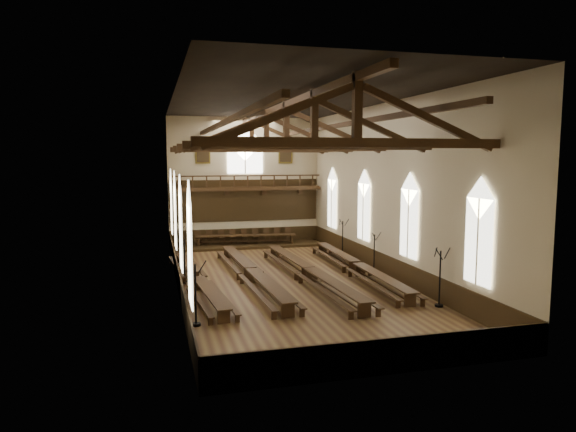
# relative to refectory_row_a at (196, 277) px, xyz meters

# --- Properties ---
(ground) EXTENTS (26.00, 26.00, 0.00)m
(ground) POSITION_rel_refectory_row_a_xyz_m (5.00, 0.07, -0.50)
(ground) COLOR brown
(ground) RESTS_ON ground
(room_walls) EXTENTS (26.00, 26.00, 26.00)m
(room_walls) POSITION_rel_refectory_row_a_xyz_m (5.00, 0.07, 5.96)
(room_walls) COLOR #C5B795
(room_walls) RESTS_ON ground
(wainscot_band) EXTENTS (12.00, 26.00, 1.20)m
(wainscot_band) POSITION_rel_refectory_row_a_xyz_m (5.00, 0.07, 0.10)
(wainscot_band) COLOR #32200F
(wainscot_band) RESTS_ON ground
(side_windows) EXTENTS (11.85, 19.80, 4.50)m
(side_windows) POSITION_rel_refectory_row_a_xyz_m (5.00, 0.07, 3.24)
(side_windows) COLOR silver
(side_windows) RESTS_ON room_walls
(end_window) EXTENTS (2.80, 0.12, 3.80)m
(end_window) POSITION_rel_refectory_row_a_xyz_m (5.00, 12.97, 6.73)
(end_window) COLOR white
(end_window) RESTS_ON room_walls
(minstrels_gallery) EXTENTS (11.80, 1.24, 3.70)m
(minstrels_gallery) POSITION_rel_refectory_row_a_xyz_m (5.00, 12.73, 3.41)
(minstrels_gallery) COLOR #3E2713
(minstrels_gallery) RESTS_ON room_walls
(portraits) EXTENTS (7.75, 0.09, 1.45)m
(portraits) POSITION_rel_refectory_row_a_xyz_m (5.00, 12.97, 6.60)
(portraits) COLOR brown
(portraits) RESTS_ON room_walls
(roof_trusses) EXTENTS (11.70, 25.70, 2.80)m
(roof_trusses) POSITION_rel_refectory_row_a_xyz_m (5.00, 0.07, 7.72)
(roof_trusses) COLOR #3E2713
(roof_trusses) RESTS_ON room_walls
(refectory_row_a) EXTENTS (1.92, 13.84, 0.68)m
(refectory_row_a) POSITION_rel_refectory_row_a_xyz_m (0.00, 0.00, 0.00)
(refectory_row_a) COLOR #3E2713
(refectory_row_a) RESTS_ON ground
(refectory_row_b) EXTENTS (1.84, 14.58, 0.76)m
(refectory_row_b) POSITION_rel_refectory_row_a_xyz_m (3.05, 0.41, 0.06)
(refectory_row_b) COLOR #3E2713
(refectory_row_b) RESTS_ON ground
(refectory_row_c) EXTENTS (1.91, 14.75, 0.78)m
(refectory_row_c) POSITION_rel_refectory_row_a_xyz_m (6.21, -0.36, 0.07)
(refectory_row_c) COLOR #3E2713
(refectory_row_c) RESTS_ON ground
(refectory_row_d) EXTENTS (1.69, 14.38, 0.74)m
(refectory_row_d) POSITION_rel_refectory_row_a_xyz_m (9.41, 0.45, 0.05)
(refectory_row_d) COLOR #3E2713
(refectory_row_d) RESTS_ON ground
(dais) EXTENTS (11.40, 2.80, 0.19)m
(dais) POSITION_rel_refectory_row_a_xyz_m (4.75, 11.47, -0.40)
(dais) COLOR #32200F
(dais) RESTS_ON ground
(high_table) EXTENTS (7.79, 1.76, 0.73)m
(high_table) POSITION_rel_refectory_row_a_xyz_m (4.75, 11.47, 0.30)
(high_table) COLOR #3E2713
(high_table) RESTS_ON dais
(high_chairs) EXTENTS (7.71, 0.52, 1.08)m
(high_chairs) POSITION_rel_refectory_row_a_xyz_m (4.75, 12.24, 0.28)
(high_chairs) COLOR #3E2713
(high_chairs) RESTS_ON dais
(candelabrum_left_near) EXTENTS (0.79, 0.82, 2.72)m
(candelabrum_left_near) POSITION_rel_refectory_row_a_xyz_m (-0.55, -6.51, 0.33)
(candelabrum_left_near) COLOR black
(candelabrum_left_near) RESTS_ON ground
(candelabrum_left_mid) EXTENTS (0.75, 0.78, 2.59)m
(candelabrum_left_mid) POSITION_rel_refectory_row_a_xyz_m (-0.55, 0.88, 0.29)
(candelabrum_left_mid) COLOR black
(candelabrum_left_mid) RESTS_ON ground
(candelabrum_left_far) EXTENTS (0.73, 0.70, 2.43)m
(candelabrum_left_far) POSITION_rel_refectory_row_a_xyz_m (-0.55, 6.56, 0.24)
(candelabrum_left_far) COLOR black
(candelabrum_left_far) RESTS_ON ground
(candelabrum_right_near) EXTENTS (0.82, 0.83, 2.78)m
(candelabrum_right_near) POSITION_rel_refectory_row_a_xyz_m (10.55, -6.67, 0.35)
(candelabrum_right_near) COLOR black
(candelabrum_right_near) RESTS_ON ground
(candelabrum_right_mid) EXTENTS (0.66, 0.75, 2.45)m
(candelabrum_right_mid) POSITION_rel_refectory_row_a_xyz_m (10.55, 0.58, 0.25)
(candelabrum_right_mid) COLOR black
(candelabrum_right_mid) RESTS_ON ground
(candelabrum_right_far) EXTENTS (0.75, 0.80, 2.63)m
(candelabrum_right_far) POSITION_rel_refectory_row_a_xyz_m (10.55, 5.86, 0.30)
(candelabrum_right_far) COLOR black
(candelabrum_right_far) RESTS_ON ground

